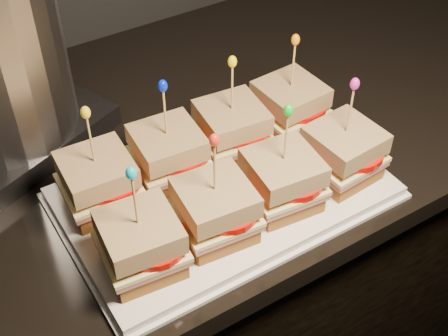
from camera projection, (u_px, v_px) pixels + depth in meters
cabinet at (237, 287)px, 1.34m from camera, size 2.32×0.60×0.91m
granite_slab at (241, 113)px, 1.02m from camera, size 2.36×0.64×0.04m
platter at (224, 193)px, 0.85m from camera, size 0.42×0.26×0.02m
platter_rim at (224, 196)px, 0.85m from camera, size 0.43×0.27×0.01m
sandwich_0_bread_bot at (102, 197)px, 0.81m from camera, size 0.09×0.09×0.02m
sandwich_0_ham at (100, 189)px, 0.80m from camera, size 0.10×0.09×0.01m
sandwich_0_cheese at (99, 185)px, 0.80m from camera, size 0.10×0.10×0.01m
sandwich_0_tomato at (109, 180)px, 0.79m from camera, size 0.08×0.08×0.01m
sandwich_0_bread_top at (96, 169)px, 0.78m from camera, size 0.09×0.09×0.03m
sandwich_0_pick at (91, 142)px, 0.75m from camera, size 0.00×0.00×0.09m
sandwich_0_frill at (85, 113)px, 0.72m from camera, size 0.01×0.01×0.02m
sandwich_1_bread_bot at (170, 169)px, 0.85m from camera, size 0.09×0.09×0.02m
sandwich_1_ham at (169, 161)px, 0.84m from camera, size 0.10×0.10×0.01m
sandwich_1_cheese at (169, 157)px, 0.84m from camera, size 0.10×0.10×0.01m
sandwich_1_tomato at (178, 152)px, 0.83m from camera, size 0.08×0.08×0.01m
sandwich_1_bread_top at (167, 142)px, 0.82m from camera, size 0.09×0.09×0.03m
sandwich_1_pick at (165, 115)px, 0.79m from camera, size 0.00×0.00×0.09m
sandwich_1_frill at (163, 86)px, 0.76m from camera, size 0.01×0.01×0.02m
sandwich_2_bread_bot at (232, 144)px, 0.89m from camera, size 0.09×0.09×0.02m
sandwich_2_ham at (232, 136)px, 0.88m from camera, size 0.10×0.10×0.01m
sandwich_2_cheese at (232, 132)px, 0.87m from camera, size 0.10×0.10×0.01m
sandwich_2_tomato at (241, 127)px, 0.87m from camera, size 0.08×0.08×0.01m
sandwich_2_bread_top at (232, 117)px, 0.86m from camera, size 0.09×0.09×0.03m
sandwich_2_pick at (232, 90)px, 0.83m from camera, size 0.00×0.00×0.09m
sandwich_2_frill at (232, 62)px, 0.80m from camera, size 0.01×0.01×0.02m
sandwich_3_bread_bot at (288, 121)px, 0.93m from camera, size 0.09×0.09×0.02m
sandwich_3_ham at (289, 113)px, 0.92m from camera, size 0.10×0.09×0.01m
sandwich_3_cheese at (289, 109)px, 0.91m from camera, size 0.10×0.10×0.01m
sandwich_3_tomato at (299, 104)px, 0.91m from camera, size 0.08×0.08×0.01m
sandwich_3_bread_top at (291, 94)px, 0.90m from camera, size 0.09×0.09×0.03m
sandwich_3_pick at (293, 68)px, 0.86m from camera, size 0.00×0.00×0.09m
sandwich_3_frill at (296, 40)px, 0.83m from camera, size 0.01×0.01×0.02m
sandwich_4_bread_bot at (143, 259)px, 0.74m from camera, size 0.09×0.09×0.02m
sandwich_4_ham at (142, 250)px, 0.73m from camera, size 0.10×0.10×0.01m
sandwich_4_cheese at (141, 246)px, 0.72m from camera, size 0.10×0.10×0.01m
sandwich_4_tomato at (152, 241)px, 0.72m from camera, size 0.08×0.08×0.01m
sandwich_4_bread_top at (139, 231)px, 0.70m from camera, size 0.09×0.09×0.03m
sandwich_4_pick at (135, 204)px, 0.67m from camera, size 0.00×0.00×0.09m
sandwich_4_frill at (131, 173)px, 0.64m from camera, size 0.01×0.01×0.02m
sandwich_5_bread_bot at (215, 225)px, 0.78m from camera, size 0.09×0.09×0.02m
sandwich_5_ham at (215, 217)px, 0.76m from camera, size 0.10×0.10×0.01m
sandwich_5_cheese at (215, 213)px, 0.76m from camera, size 0.10×0.10×0.01m
sandwich_5_tomato at (226, 208)px, 0.76m from camera, size 0.08×0.08×0.01m
sandwich_5_bread_top at (215, 198)px, 0.74m from camera, size 0.09×0.09×0.03m
sandwich_5_pick at (215, 170)px, 0.71m from camera, size 0.00×0.00×0.09m
sandwich_5_frill at (214, 140)px, 0.68m from camera, size 0.01×0.01×0.02m
sandwich_6_bread_bot at (281, 195)px, 0.81m from camera, size 0.09×0.09×0.02m
sandwich_6_ham at (282, 186)px, 0.80m from camera, size 0.10×0.10×0.01m
sandwich_6_cheese at (282, 183)px, 0.80m from camera, size 0.10×0.10×0.01m
sandwich_6_tomato at (293, 178)px, 0.79m from camera, size 0.08×0.08×0.01m
sandwich_6_bread_top at (283, 167)px, 0.78m from camera, size 0.09×0.09×0.03m
sandwich_6_pick at (286, 140)px, 0.75m from camera, size 0.00×0.00×0.09m
sandwich_6_frill at (288, 110)px, 0.72m from camera, size 0.01×0.01×0.02m
sandwich_7_bread_bot at (340, 167)px, 0.85m from camera, size 0.09×0.09×0.02m
sandwich_7_ham at (342, 159)px, 0.84m from camera, size 0.10×0.10×0.01m
sandwich_7_cheese at (343, 155)px, 0.84m from camera, size 0.10×0.10×0.01m
sandwich_7_tomato at (353, 150)px, 0.83m from camera, size 0.08×0.08×0.01m
sandwich_7_bread_top at (345, 140)px, 0.82m from camera, size 0.09×0.09×0.03m
sandwich_7_pick at (350, 113)px, 0.79m from camera, size 0.00×0.00×0.09m
sandwich_7_frill at (355, 84)px, 0.76m from camera, size 0.01×0.01×0.02m
appliance_base at (7, 131)px, 0.93m from camera, size 0.33×0.30×0.03m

